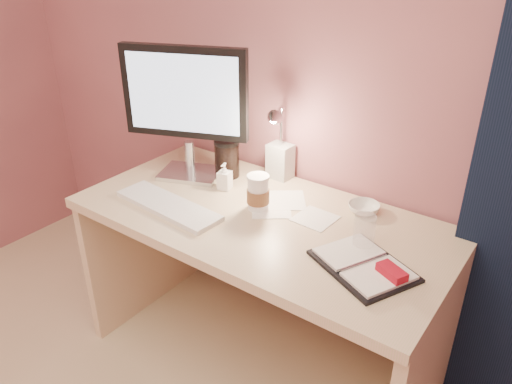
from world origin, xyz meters
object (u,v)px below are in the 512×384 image
Objects in this scene: keyboard at (168,206)px; bowl at (364,208)px; clear_cup at (364,233)px; product_box at (280,161)px; desk_lamp at (264,135)px; monitor at (186,101)px; coffee_cup at (258,193)px; lotion_bottle at (225,176)px; planner at (366,265)px; desk at (271,256)px; dark_jar at (227,160)px.

bowl reaches higher than keyboard.
product_box is (-0.52, 0.29, 0.01)m from clear_cup.
bowl is at bearing 37.44° from keyboard.
desk_lamp reaches higher than clear_cup.
monitor reaches higher than keyboard.
coffee_cup is at bearing -148.68° from bowl.
keyboard is 0.74m from clear_cup.
monitor reaches higher than product_box.
lotion_bottle is 0.25m from product_box.
bowl is at bearing 141.52° from planner.
planner is 0.51m from coffee_cup.
desk is 9.46× the size of product_box.
coffee_cup is 0.21m from lotion_bottle.
clear_cup is at bearing -27.17° from monitor.
lotion_bottle is 0.23m from desk_lamp.
lotion_bottle is at bearing -55.87° from dark_jar.
product_box is at bearing 170.21° from bowl.
monitor is 1.19× the size of keyboard.
clear_cup is at bearing -13.65° from dark_jar.
desk is 12.58× the size of lotion_bottle.
planner is (0.77, 0.08, 0.00)m from keyboard.
monitor is 4.74× the size of bowl.
monitor is at bearing 170.90° from coffee_cup.
desk is 3.82× the size of planner.
desk is 0.50m from clear_cup.
clear_cup is at bearing -8.17° from desk.
monitor is at bearing 176.93° from desk.
clear_cup is at bearing -27.17° from product_box.
desk_lamp reaches higher than planner.
coffee_cup is at bearing -167.61° from planner.
clear_cup is at bearing 145.30° from planner.
dark_jar is at bearing 93.87° from keyboard.
keyboard is 3.34× the size of coffee_cup.
product_box is (-0.09, 0.28, 0.01)m from coffee_cup.
clear_cup is 1.11× the size of lotion_bottle.
planner reaches higher than bowl.
coffee_cup is 0.27m from desk_lamp.
bowl is 0.56m from lotion_bottle.
lotion_bottle is at bearing -168.18° from planner.
dark_jar is 0.22m from product_box.
dark_jar is at bearing -145.25° from product_box.
monitor reaches higher than planner.
lotion_bottle is (-0.54, -0.15, 0.04)m from bowl.
lotion_bottle reaches higher than keyboard.
planner is 0.36m from bowl.
desk_lamp is (-0.45, -0.01, 0.19)m from bowl.
lotion_bottle reaches higher than bowl.
monitor reaches higher than coffee_cup.
product_box is at bearing 107.15° from coffee_cup.
desk is 0.37m from lotion_bottle.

